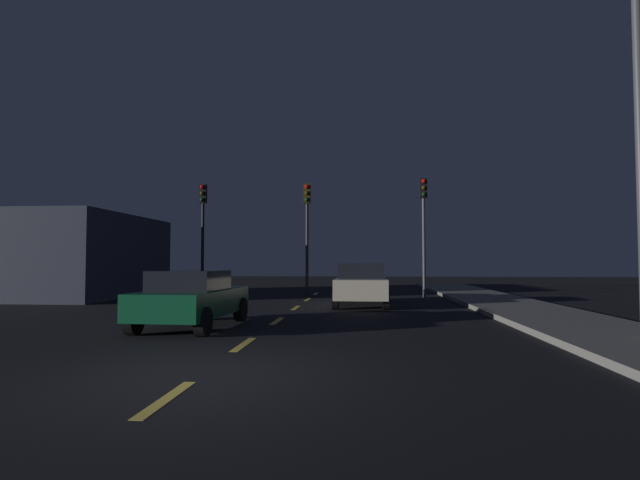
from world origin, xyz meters
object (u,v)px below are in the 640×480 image
at_px(car_stopped_ahead, 361,284).
at_px(street_lamp_right, 627,123).
at_px(traffic_signal_left, 203,218).
at_px(traffic_signal_right, 424,214).
at_px(car_adjacent_lane, 192,298).
at_px(traffic_signal_center, 307,218).

height_order(car_stopped_ahead, street_lamp_right, street_lamp_right).
bearing_deg(traffic_signal_left, car_stopped_ahead, -29.24).
bearing_deg(street_lamp_right, car_stopped_ahead, 122.62).
bearing_deg(traffic_signal_right, car_stopped_ahead, -124.10).
relative_size(traffic_signal_left, car_adjacent_lane, 1.34).
relative_size(traffic_signal_center, traffic_signal_right, 0.97).
distance_m(traffic_signal_right, car_stopped_ahead, 5.84).
distance_m(traffic_signal_left, car_adjacent_lane, 11.61).
bearing_deg(traffic_signal_left, car_adjacent_lane, -72.86).
bearing_deg(traffic_signal_center, traffic_signal_right, 0.00).
xyz_separation_m(traffic_signal_left, car_stopped_ahead, (7.45, -4.17, -2.88)).
bearing_deg(traffic_signal_left, street_lamp_right, -44.27).
height_order(traffic_signal_left, traffic_signal_right, traffic_signal_right).
distance_m(traffic_signal_right, street_lamp_right, 12.63).
height_order(traffic_signal_left, car_stopped_ahead, traffic_signal_left).
relative_size(car_adjacent_lane, street_lamp_right, 0.54).
bearing_deg(car_stopped_ahead, traffic_signal_left, 150.76).
bearing_deg(car_stopped_ahead, traffic_signal_right, 55.90).
bearing_deg(traffic_signal_right, traffic_signal_center, -180.00).
xyz_separation_m(traffic_signal_left, car_adjacent_lane, (3.31, -10.73, -2.95)).
bearing_deg(car_stopped_ahead, traffic_signal_center, 120.96).
bearing_deg(street_lamp_right, car_adjacent_lane, 170.03).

